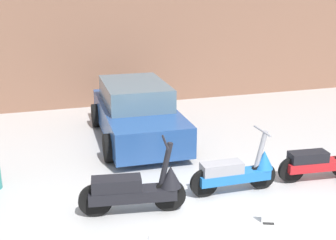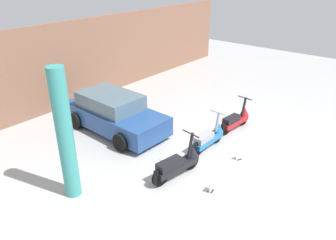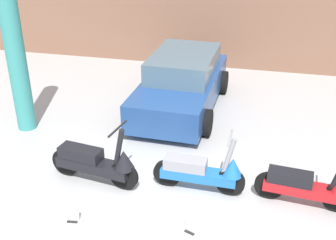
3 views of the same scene
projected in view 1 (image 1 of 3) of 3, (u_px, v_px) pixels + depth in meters
The scene contains 7 objects.
ground_plane at pixel (236, 231), 5.96m from camera, with size 28.00×28.00×0.00m, color #B2B2B2.
wall_back at pixel (127, 49), 12.07m from camera, with size 19.60×0.12×3.22m, color #845B47.
scooter_front_left at pixel (137, 189), 6.32m from camera, with size 1.62×0.61×1.13m.
scooter_front_right at pixel (238, 171), 6.99m from camera, with size 1.52×0.55×1.06m.
scooter_front_center at pixel (322, 160), 7.45m from camera, with size 1.50×0.54×1.04m.
car_rear_left at pixel (136, 112), 9.49m from camera, with size 1.88×3.76×1.26m.
placard_near_right_scooter at pixel (269, 216), 6.13m from camera, with size 0.20×0.17×0.26m.
Camera 1 is at (-2.46, -4.70, 3.28)m, focal length 45.00 mm.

